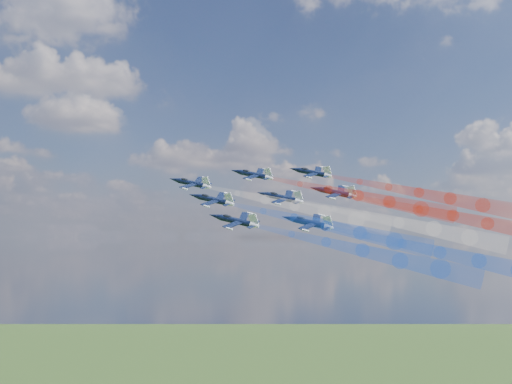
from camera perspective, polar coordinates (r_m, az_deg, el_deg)
name	(u,v)px	position (r m, az deg, el deg)	size (l,w,h in m)	color
jet_lead	(192,183)	(149.24, -5.80, 0.78)	(9.22, 11.52, 3.07)	black
trail_lead	(294,205)	(138.11, 3.46, -1.21)	(3.84, 42.19, 3.84)	white
jet_inner_left	(213,200)	(138.26, -3.87, -0.70)	(9.22, 11.52, 3.07)	black
trail_inner_left	(326,225)	(128.25, 6.31, -2.98)	(3.84, 42.19, 3.84)	blue
jet_inner_right	(253,175)	(152.03, -0.24, 1.57)	(9.22, 11.52, 3.07)	black
trail_inner_right	(358,196)	(143.16, 9.16, -0.32)	(3.84, 42.19, 3.84)	red
jet_outer_left	(236,221)	(126.40, -1.83, -2.61)	(9.22, 11.52, 3.07)	black
trail_outer_left	(362,251)	(117.67, 9.52, -5.22)	(3.84, 42.19, 3.84)	blue
jet_center_third	(282,198)	(140.27, 2.35, -0.51)	(9.22, 11.52, 3.07)	black
trail_center_third	(399,222)	(132.90, 12.69, -2.68)	(3.84, 42.19, 3.84)	white
jet_outer_right	(312,173)	(156.17, 5.06, 1.75)	(9.22, 11.52, 3.07)	black
trail_outer_right	(419,193)	(149.55, 14.40, -0.08)	(3.84, 42.19, 3.84)	red
jet_rear_left	(309,223)	(129.33, 4.81, -2.77)	(9.22, 11.52, 3.07)	black
trail_rear_left	(440,252)	(123.47, 16.17, -5.21)	(3.84, 42.19, 3.84)	blue
jet_rear_right	(335,192)	(145.09, 7.11, -0.04)	(9.22, 11.52, 3.07)	black
trail_rear_right	(453,216)	(139.70, 17.24, -2.08)	(3.84, 42.19, 3.84)	red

